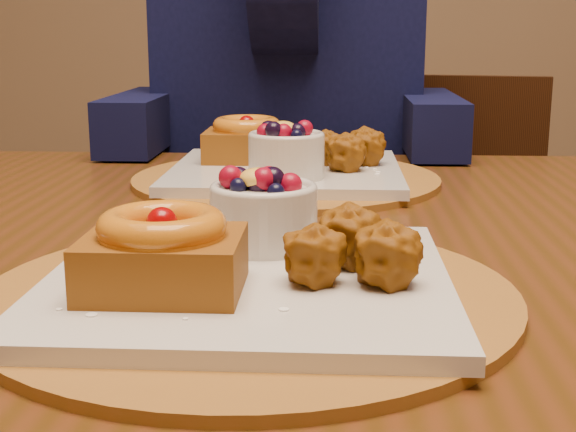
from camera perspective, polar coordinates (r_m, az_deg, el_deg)
The scene contains 5 objects.
dining_table at distance 0.80m, azimuth -1.08°, elevation -5.99°, with size 1.60×0.90×0.76m.
place_setting_near at distance 0.57m, azimuth -2.99°, elevation -3.65°, with size 0.38×0.38×0.08m.
place_setting_far at distance 0.99m, azimuth -0.31°, elevation 3.72°, with size 0.38×0.38×0.09m.
chair_far at distance 1.59m, azimuth 10.17°, elevation -4.14°, with size 0.48×0.48×0.85m.
diner at distance 1.37m, azimuth 0.09°, elevation 12.73°, with size 0.53×0.51×0.87m.
Camera 1 is at (-0.05, -0.62, 0.94)m, focal length 50.00 mm.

